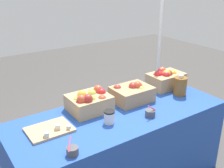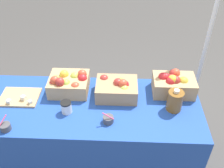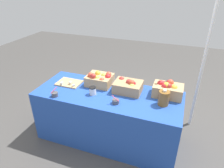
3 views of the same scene
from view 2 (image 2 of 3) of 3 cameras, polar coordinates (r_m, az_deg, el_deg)
name	(u,v)px [view 2 (image 2 of 3)]	position (r m, az deg, el deg)	size (l,w,h in m)	color
ground_plane	(93,158)	(2.77, -4.23, -15.80)	(10.00, 10.00, 0.00)	#474442
table	(91,134)	(2.48, -4.63, -10.79)	(1.90, 0.76, 0.74)	#234CAD
apple_crate_left	(173,83)	(2.33, 13.17, 0.19)	(0.36, 0.24, 0.20)	tan
apple_crate_middle	(117,88)	(2.25, 1.15, -0.91)	(0.35, 0.27, 0.19)	tan
apple_crate_right	(69,83)	(2.32, -9.43, 0.26)	(0.34, 0.29, 0.20)	tan
cutting_board_front	(20,97)	(2.40, -19.54, -2.75)	(0.33, 0.25, 0.06)	tan
sample_bowl_near	(5,127)	(2.15, -22.33, -8.67)	(0.08, 0.09, 0.12)	#4C4C51
sample_bowl_mid	(108,119)	(2.05, -0.83, -7.73)	(0.09, 0.08, 0.12)	#4C4C51
cider_jug	(175,101)	(2.17, 13.61, -3.56)	(0.13, 0.13, 0.20)	brown
coffee_cup	(66,107)	(2.14, -9.99, -5.02)	(0.09, 0.09, 0.10)	silver
tent_pole	(211,28)	(2.72, 20.81, 11.44)	(0.04, 0.04, 2.24)	white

